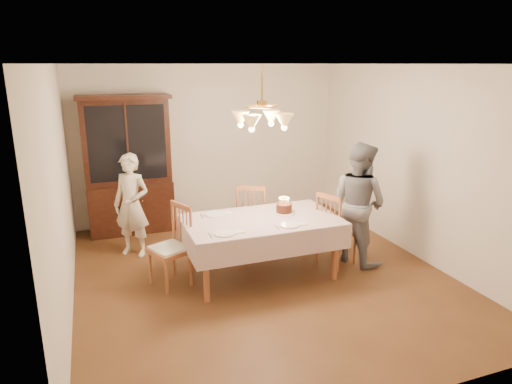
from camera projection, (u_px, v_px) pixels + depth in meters
name	position (u px, v px, depth m)	size (l,w,h in m)	color
ground	(261.00, 275.00, 5.83)	(5.00, 5.00, 0.00)	#512F17
room_shell	(262.00, 153.00, 5.41)	(5.00, 5.00, 5.00)	white
dining_table	(262.00, 225.00, 5.65)	(1.90, 1.10, 0.76)	#964E2B
china_hutch	(128.00, 168.00, 7.13)	(1.38, 0.54, 2.16)	black
chair_far_side	(252.00, 220.00, 6.52)	(0.57, 0.56, 1.00)	#964E2B
chair_left_end	(170.00, 250.00, 5.46)	(0.56, 0.57, 1.00)	#964E2B
chair_right_end	(336.00, 233.00, 6.05)	(0.55, 0.56, 1.00)	#964E2B
elderly_woman	(132.00, 205.00, 6.29)	(0.53, 0.35, 1.45)	#EFE4CA
adult_in_grey	(359.00, 203.00, 6.06)	(0.80, 0.62, 1.64)	slate
birthday_cake	(284.00, 209.00, 5.83)	(0.30, 0.30, 0.21)	white
place_setting_near_left	(226.00, 233.00, 5.13)	(0.40, 0.25, 0.02)	white
place_setting_near_right	(290.00, 225.00, 5.39)	(0.38, 0.23, 0.02)	white
place_setting_far_left	(217.00, 214.00, 5.78)	(0.41, 0.26, 0.02)	white
chandelier	(262.00, 120.00, 5.30)	(0.62, 0.62, 0.73)	#BF8C3F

